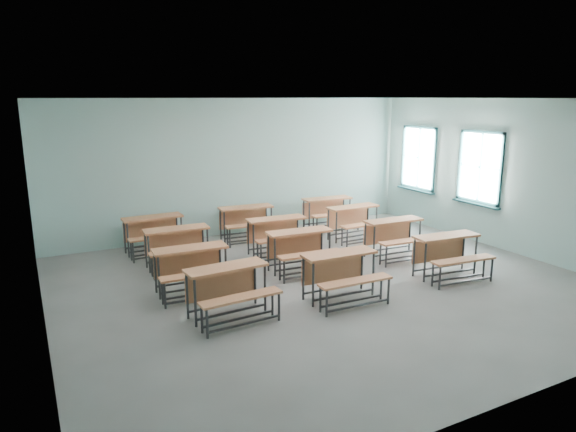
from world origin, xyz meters
name	(u,v)px	position (x,y,z in m)	size (l,w,h in m)	color
room	(331,194)	(0.08, 0.03, 1.60)	(9.04, 8.04, 3.24)	gray
desk_unit_r0c0	(230,284)	(-2.02, -0.53, 0.52)	(1.28, 0.90, 0.77)	#B66942
desk_unit_r0c1	(342,269)	(-0.16, -0.73, 0.52)	(1.26, 0.86, 0.77)	#B66942
desk_unit_r0c2	(449,250)	(2.16, -0.73, 0.52)	(1.31, 0.94, 0.77)	#B66942
desk_unit_r1c0	(192,264)	(-2.22, 0.68, 0.52)	(1.27, 0.89, 0.77)	#B66942
desk_unit_r1c1	(302,245)	(-0.06, 0.79, 0.52)	(1.29, 0.91, 0.77)	#B66942
desk_unit_r1c2	(396,233)	(2.08, 0.68, 0.52)	(1.28, 0.89, 0.77)	#B66942
desk_unit_r2c0	(178,242)	(-2.06, 2.06, 0.52)	(1.27, 0.88, 0.77)	#B66942
desk_unit_r2c1	(278,231)	(0.01, 1.92, 0.52)	(1.29, 0.92, 0.77)	#B66942
desk_unit_r2c2	(356,218)	(2.12, 2.16, 0.52)	(1.25, 0.85, 0.77)	#B66942
desk_unit_r3c0	(155,229)	(-2.23, 3.26, 0.52)	(1.25, 0.85, 0.77)	#B66942
desk_unit_r3c1	(248,218)	(-0.10, 3.28, 0.52)	(1.30, 0.93, 0.77)	#B66942
desk_unit_r3c2	(329,209)	(2.11, 3.29, 0.52)	(1.30, 0.92, 0.77)	#B66942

